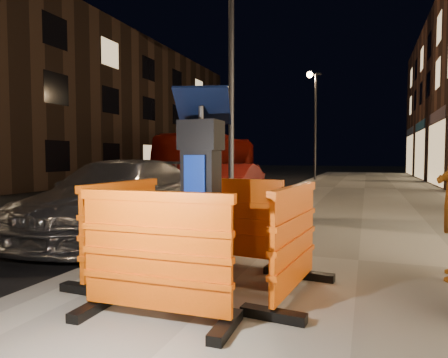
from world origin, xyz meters
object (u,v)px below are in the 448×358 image
(parking_kiosk, at_px, (201,194))
(barrier_bldgside, at_px, (294,242))
(barrier_kerbside, at_px, (122,229))
(bus_doubledecker, at_px, (211,183))
(car_red, at_px, (232,202))
(car_silver, at_px, (119,234))
(barrier_back, at_px, (231,221))
(barrier_front, at_px, (155,257))

(parking_kiosk, xyz_separation_m, barrier_bldgside, (0.95, 0.00, -0.42))
(barrier_kerbside, distance_m, bus_doubledecker, 17.77)
(barrier_bldgside, xyz_separation_m, bus_doubledecker, (-7.51, 16.84, -0.68))
(barrier_bldgside, bearing_deg, car_red, 28.24)
(barrier_bldgside, height_order, bus_doubledecker, bus_doubledecker)
(barrier_kerbside, xyz_separation_m, car_silver, (-1.88, 2.66, -0.68))
(barrier_kerbside, bearing_deg, barrier_back, -43.04)
(barrier_front, bearing_deg, barrier_kerbside, 133.96)
(car_red, bearing_deg, bus_doubledecker, 114.77)
(parking_kiosk, bearing_deg, car_silver, 140.72)
(barrier_front, distance_m, barrier_back, 1.90)
(parking_kiosk, relative_size, barrier_front, 1.40)
(barrier_front, xyz_separation_m, barrier_back, (0.00, 1.90, 0.00))
(barrier_kerbside, height_order, car_red, barrier_kerbside)
(barrier_kerbside, relative_size, car_red, 0.36)
(parking_kiosk, height_order, barrier_front, parking_kiosk)
(barrier_back, height_order, barrier_kerbside, same)
(barrier_back, height_order, barrier_bldgside, same)
(barrier_front, xyz_separation_m, barrier_kerbside, (-0.95, 0.95, 0.00))
(barrier_front, height_order, car_silver, barrier_front)
(barrier_front, relative_size, barrier_kerbside, 1.00)
(barrier_bldgside, relative_size, bus_doubledecker, 0.14)
(barrier_back, distance_m, car_silver, 3.38)
(barrier_kerbside, bearing_deg, barrier_bldgside, -88.04)
(parking_kiosk, bearing_deg, barrier_front, -86.04)
(car_red, bearing_deg, parking_kiosk, -74.45)
(parking_kiosk, distance_m, barrier_back, 1.04)
(barrier_bldgside, bearing_deg, car_silver, 60.81)
(barrier_back, relative_size, barrier_kerbside, 1.00)
(barrier_bldgside, height_order, car_silver, barrier_bldgside)
(barrier_front, height_order, barrier_back, same)
(car_red, bearing_deg, barrier_kerbside, -80.54)
(parking_kiosk, xyz_separation_m, barrier_front, (0.00, -0.95, -0.42))
(barrier_back, xyz_separation_m, barrier_kerbside, (-0.95, -0.95, 0.00))
(bus_doubledecker, bearing_deg, car_red, -64.14)
(car_silver, xyz_separation_m, car_red, (0.32, 5.78, 0.00))
(bus_doubledecker, bearing_deg, barrier_front, -69.66)
(barrier_front, height_order, barrier_kerbside, same)
(barrier_bldgside, distance_m, bus_doubledecker, 18.45)
(car_red, relative_size, bus_doubledecker, 0.39)
(parking_kiosk, distance_m, car_red, 8.87)
(car_silver, bearing_deg, barrier_kerbside, -58.38)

